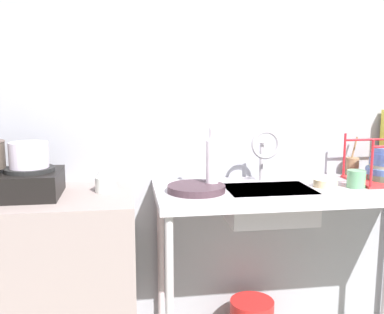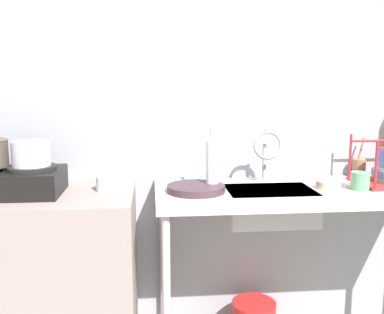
{
  "view_description": "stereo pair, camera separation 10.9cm",
  "coord_description": "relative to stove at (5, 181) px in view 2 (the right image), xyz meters",
  "views": [
    {
      "loc": [
        -1.25,
        -0.45,
        1.36
      ],
      "look_at": [
        -0.95,
        1.53,
        1.03
      ],
      "focal_mm": 41.18,
      "sensor_mm": 36.0,
      "label": 1
    },
    {
      "loc": [
        -1.14,
        -0.46,
        1.36
      ],
      "look_at": [
        -0.95,
        1.53,
        1.03
      ],
      "focal_mm": 41.18,
      "sensor_mm": 36.0,
      "label": 2
    }
  ],
  "objects": [
    {
      "name": "counter_sink",
      "position": [
        1.36,
        0.0,
        -0.14
      ],
      "size": [
        1.39,
        0.55,
        0.88
      ],
      "color": "#BCB4BA",
      "rests_on": "ground"
    },
    {
      "name": "pot_on_right_burner",
      "position": [
        0.12,
        -0.0,
        0.12
      ],
      "size": [
        0.17,
        0.17,
        0.11
      ],
      "color": "silver",
      "rests_on": "stove"
    },
    {
      "name": "utensil_jar",
      "position": [
        1.75,
        0.22,
        -0.01
      ],
      "size": [
        0.07,
        0.07,
        0.21
      ],
      "color": "#92714E",
      "rests_on": "counter_sink"
    },
    {
      "name": "faucet",
      "position": [
        1.22,
        0.1,
        0.12
      ],
      "size": [
        0.15,
        0.08,
        0.27
      ],
      "color": "#BCB4BA",
      "rests_on": "counter_sink"
    },
    {
      "name": "small_bowl_on_drainboard",
      "position": [
        1.49,
        -0.02,
        -0.04
      ],
      "size": [
        0.12,
        0.12,
        0.04
      ],
      "primitive_type": "cylinder",
      "color": "beige",
      "rests_on": "counter_sink"
    },
    {
      "name": "bottle_by_sink",
      "position": [
        0.93,
        0.01,
        0.06
      ],
      "size": [
        0.06,
        0.06,
        0.29
      ],
      "color": "white",
      "rests_on": "counter_sink"
    },
    {
      "name": "percolator",
      "position": [
        0.44,
        0.03,
        0.0
      ],
      "size": [
        0.1,
        0.1,
        0.14
      ],
      "color": "silver",
      "rests_on": "counter_concrete"
    },
    {
      "name": "frying_pan",
      "position": [
        0.85,
        -0.03,
        -0.05
      ],
      "size": [
        0.27,
        0.27,
        0.03
      ],
      "primitive_type": "cylinder",
      "color": "#3F2B33",
      "rests_on": "counter_sink"
    },
    {
      "name": "stove",
      "position": [
        0.0,
        0.0,
        0.0
      ],
      "size": [
        0.5,
        0.3,
        0.13
      ],
      "color": "black",
      "rests_on": "counter_concrete"
    },
    {
      "name": "counter_concrete",
      "position": [
        0.04,
        0.0,
        -0.5
      ],
      "size": [
        1.05,
        0.55,
        0.88
      ],
      "primitive_type": "cube",
      "color": "gray",
      "rests_on": "ground"
    },
    {
      "name": "wall_back",
      "position": [
        1.79,
        0.32,
        0.33
      ],
      "size": [
        5.42,
        0.1,
        2.54
      ],
      "primitive_type": "cube",
      "color": "#9C9DA5",
      "rests_on": "ground"
    },
    {
      "name": "cup_by_rack",
      "position": [
        1.62,
        -0.06,
        -0.02
      ],
      "size": [
        0.09,
        0.09,
        0.08
      ],
      "primitive_type": "cylinder",
      "color": "#5F986B",
      "rests_on": "counter_sink"
    },
    {
      "name": "sink_basin",
      "position": [
        1.2,
        -0.02,
        -0.14
      ],
      "size": [
        0.41,
        0.29,
        0.15
      ],
      "primitive_type": "cube",
      "color": "#BCB4BA",
      "rests_on": "counter_sink"
    }
  ]
}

